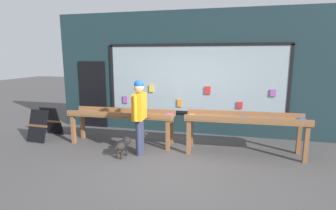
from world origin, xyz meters
TOP-DOWN VIEW (x-y plane):
  - ground_plane at (0.00, 0.00)m, footprint 40.00×40.00m
  - shopfront_facade at (-0.03, 2.39)m, footprint 8.26×0.29m
  - display_table_left at (-1.52, 0.92)m, footprint 2.74×0.75m
  - display_table_right at (1.53, 0.92)m, footprint 2.75×0.81m
  - person_browsing at (-0.82, 0.33)m, footprint 0.24×0.68m
  - small_dog at (-1.15, 0.10)m, footprint 0.26×0.59m
  - sandwich_board_sign at (-3.77, 0.81)m, footprint 0.63×0.85m

SIDE VIEW (x-z plane):
  - ground_plane at x=0.00m, z-range 0.00..0.00m
  - small_dog at x=-1.15m, z-range 0.07..0.48m
  - sandwich_board_sign at x=-3.77m, z-range 0.02..0.85m
  - display_table_left at x=-1.52m, z-range 0.27..1.17m
  - display_table_right at x=1.53m, z-range 0.30..1.25m
  - person_browsing at x=-0.82m, z-range 0.16..1.90m
  - shopfront_facade at x=-0.03m, z-range -0.02..3.51m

